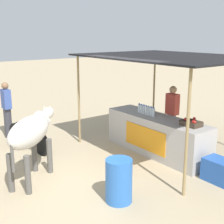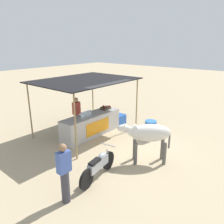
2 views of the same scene
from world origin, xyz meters
name	(u,v)px [view 1 (image 1 of 2)]	position (x,y,z in m)	size (l,w,h in m)	color
ground_plane	(84,175)	(0.00, 0.00, 0.00)	(60.00, 60.00, 0.00)	tan
stall_counter	(156,135)	(0.00, 2.20, 0.48)	(3.00, 0.82, 0.96)	#B2ADA8
stall_awning	(168,59)	(0.00, 2.50, 2.38)	(4.20, 3.20, 2.47)	black
water_bottle_row	(146,110)	(-0.35, 2.15, 1.07)	(0.61, 0.07, 0.25)	silver
fruit_crate	(191,123)	(1.03, 2.25, 1.03)	(0.44, 0.32, 0.18)	#3F3326
vendor_behind_counter	(172,115)	(-0.18, 2.95, 0.85)	(0.34, 0.22, 1.65)	#383842
cooler_box	(219,170)	(1.93, 2.10, 0.24)	(0.60, 0.44, 0.48)	blue
water_barrel	(119,181)	(1.31, -0.06, 0.41)	(0.49, 0.49, 0.82)	blue
cow	(31,133)	(-0.44, -0.95, 1.03)	(1.44, 1.64, 1.44)	silver
motorcycle_parked	(28,134)	(-2.23, -0.32, 0.43)	(1.79, 0.56, 0.90)	black
passerby_on_street	(7,109)	(-3.55, -0.39, 0.85)	(0.34, 0.22, 1.65)	#383842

